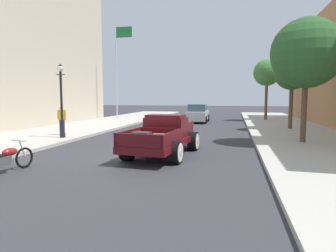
% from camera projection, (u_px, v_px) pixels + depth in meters
% --- Properties ---
extents(ground_plane, '(140.00, 140.00, 0.00)m').
position_uv_depth(ground_plane, '(141.00, 155.00, 11.43)').
color(ground_plane, '#333338').
extents(hotrod_truck_maroon, '(2.47, 5.04, 1.58)m').
position_uv_depth(hotrod_truck_maroon, '(165.00, 135.00, 11.69)').
color(hotrod_truck_maroon, '#510F14').
rests_on(hotrod_truck_maroon, ground).
extents(motorcycle_parked, '(0.62, 2.11, 0.93)m').
position_uv_depth(motorcycle_parked, '(4.00, 159.00, 8.67)').
color(motorcycle_parked, black).
rests_on(motorcycle_parked, ground).
extents(car_background_silver, '(1.88, 4.30, 1.65)m').
position_uv_depth(car_background_silver, '(198.00, 114.00, 26.63)').
color(car_background_silver, '#B7B7BC').
rests_on(car_background_silver, ground).
extents(pedestrian_sidewalk_left, '(0.53, 0.22, 1.65)m').
position_uv_depth(pedestrian_sidewalk_left, '(62.00, 118.00, 16.50)').
color(pedestrian_sidewalk_left, '#232847').
rests_on(pedestrian_sidewalk_left, sidewalk_left).
extents(street_lamp_near, '(0.50, 0.32, 3.85)m').
position_uv_depth(street_lamp_near, '(61.00, 95.00, 15.24)').
color(street_lamp_near, black).
rests_on(street_lamp_near, sidewalk_left).
extents(flagpole, '(1.74, 0.16, 9.16)m').
position_uv_depth(flagpole, '(118.00, 61.00, 28.35)').
color(flagpole, '#B2B2B7').
rests_on(flagpole, sidewalk_left).
extents(street_tree_nearest, '(3.27, 3.27, 5.79)m').
position_uv_depth(street_tree_nearest, '(306.00, 54.00, 13.56)').
color(street_tree_nearest, brown).
rests_on(street_tree_nearest, sidewalk_right).
extents(street_tree_second, '(2.36, 2.36, 4.97)m').
position_uv_depth(street_tree_second, '(292.00, 73.00, 19.42)').
color(street_tree_second, brown).
rests_on(street_tree_second, sidewalk_right).
extents(street_tree_third, '(2.52, 2.52, 5.73)m').
position_uv_depth(street_tree_third, '(267.00, 73.00, 27.64)').
color(street_tree_third, brown).
rests_on(street_tree_third, sidewalk_right).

